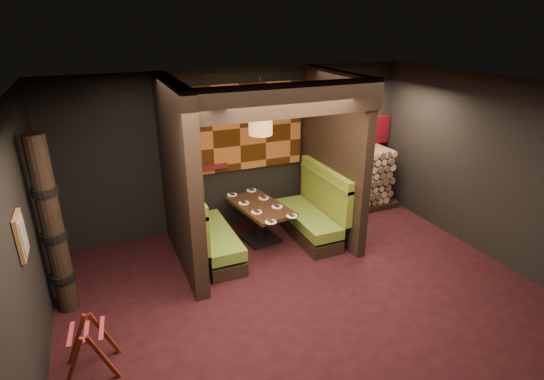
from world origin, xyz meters
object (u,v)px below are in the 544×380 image
Objects in this scene: pendant_lamp at (260,120)px; luggage_rack at (89,346)px; totem_column at (53,229)px; firewood_stack at (356,180)px; booth_bench_right at (313,215)px; dining_table at (260,217)px; booth_bench_left at (208,235)px.

pendant_lamp reaches higher than luggage_rack.
pendant_lamp is at bearing 12.65° from totem_column.
firewood_stack is (2.27, 0.56, -1.53)m from pendant_lamp.
booth_bench_right is at bearing 26.38° from luggage_rack.
dining_table is 2.34m from firewood_stack.
pendant_lamp reaches higher than booth_bench_right.
luggage_rack is (-2.80, -2.03, -0.11)m from dining_table.
totem_column is at bearing -172.14° from booth_bench_right.
pendant_lamp is at bearing 35.28° from luggage_rack.
booth_bench_right is 2.45× the size of luggage_rack.
pendant_lamp reaches higher than dining_table.
luggage_rack is (-1.83, -1.85, -0.07)m from booth_bench_left.
pendant_lamp is at bearing 171.47° from booth_bench_right.
luggage_rack is 1.58m from totem_column.
totem_column is 1.39× the size of firewood_stack.
booth_bench_left is 0.99m from dining_table.
firewood_stack reaches higher than dining_table.
booth_bench_left is 1.71× the size of pendant_lamp.
booth_bench_left is 1.17× the size of dining_table.
dining_table is at bearing 13.54° from totem_column.
dining_table reaches higher than luggage_rack.
totem_column reaches higher than dining_table.
totem_column is at bearing -165.25° from booth_bench_left.
dining_table is 3.24m from totem_column.
booth_bench_left reaches higher than dining_table.
totem_column is at bearing -166.46° from dining_table.
dining_table is at bearing -167.29° from firewood_stack.
booth_bench_right is 4.10m from totem_column.
totem_column is at bearing -167.35° from pendant_lamp.
totem_column is (-2.09, -0.55, 0.79)m from booth_bench_left.
firewood_stack is (3.25, 0.70, 0.21)m from booth_bench_left.
booth_bench_left is 2.30m from totem_column.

